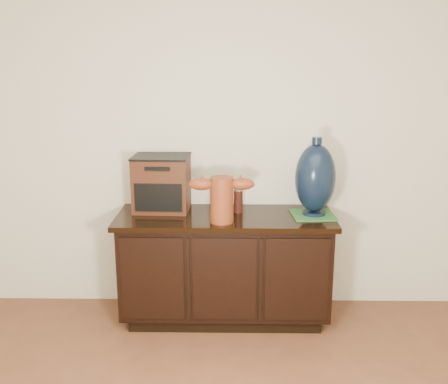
{
  "coord_description": "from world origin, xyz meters",
  "views": [
    {
      "loc": [
        0.04,
        -1.14,
        1.79
      ],
      "look_at": [
        -0.01,
        2.18,
        0.93
      ],
      "focal_mm": 42.0,
      "sensor_mm": 36.0,
      "label": 1
    }
  ],
  "objects_px": {
    "lamp_base": "(315,178)",
    "spray_can": "(238,200)",
    "sideboard": "(225,266)",
    "tv_radio": "(162,183)",
    "terracotta_vessel": "(222,197)"
  },
  "relations": [
    {
      "from": "terracotta_vessel",
      "to": "tv_radio",
      "type": "bearing_deg",
      "value": 144.96
    },
    {
      "from": "sideboard",
      "to": "spray_can",
      "type": "height_order",
      "value": "spray_can"
    },
    {
      "from": "sideboard",
      "to": "terracotta_vessel",
      "type": "xyz_separation_m",
      "value": [
        -0.02,
        -0.15,
        0.54
      ]
    },
    {
      "from": "sideboard",
      "to": "lamp_base",
      "type": "distance_m",
      "value": 0.86
    },
    {
      "from": "terracotta_vessel",
      "to": "spray_can",
      "type": "distance_m",
      "value": 0.26
    },
    {
      "from": "tv_radio",
      "to": "spray_can",
      "type": "xyz_separation_m",
      "value": [
        0.53,
        -0.06,
        -0.1
      ]
    },
    {
      "from": "spray_can",
      "to": "lamp_base",
      "type": "bearing_deg",
      "value": -7.5
    },
    {
      "from": "sideboard",
      "to": "spray_can",
      "type": "bearing_deg",
      "value": 38.12
    },
    {
      "from": "sideboard",
      "to": "tv_radio",
      "type": "bearing_deg",
      "value": 163.87
    },
    {
      "from": "terracotta_vessel",
      "to": "lamp_base",
      "type": "distance_m",
      "value": 0.64
    },
    {
      "from": "tv_radio",
      "to": "spray_can",
      "type": "relative_size",
      "value": 2.21
    },
    {
      "from": "lamp_base",
      "to": "spray_can",
      "type": "xyz_separation_m",
      "value": [
        -0.51,
        0.07,
        -0.17
      ]
    },
    {
      "from": "tv_radio",
      "to": "lamp_base",
      "type": "distance_m",
      "value": 1.04
    },
    {
      "from": "lamp_base",
      "to": "spray_can",
      "type": "height_order",
      "value": "lamp_base"
    },
    {
      "from": "tv_radio",
      "to": "terracotta_vessel",
      "type": "bearing_deg",
      "value": -30.82
    }
  ]
}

